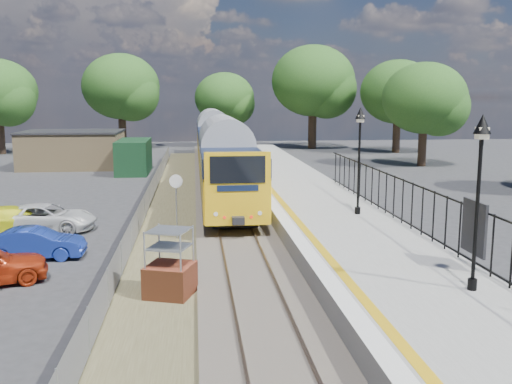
{
  "coord_description": "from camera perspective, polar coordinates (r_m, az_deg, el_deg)",
  "views": [
    {
      "loc": [
        -1.71,
        -17.69,
        5.9
      ],
      "look_at": [
        0.82,
        5.67,
        2.0
      ],
      "focal_mm": 40.0,
      "sensor_mm": 36.0,
      "label": 1
    }
  ],
  "objects": [
    {
      "name": "palisade_fence",
      "position": [
        21.95,
        16.05,
        -1.62
      ],
      "size": [
        0.12,
        26.0,
        2.0
      ],
      "color": "black",
      "rests_on": "platform"
    },
    {
      "name": "track_bed",
      "position": [
        28.0,
        -3.51,
        -2.56
      ],
      "size": [
        5.9,
        80.0,
        0.29
      ],
      "color": "#473F38",
      "rests_on": "ground"
    },
    {
      "name": "ground",
      "position": [
        18.73,
        -0.63,
        -8.94
      ],
      "size": [
        120.0,
        120.0,
        0.0
      ],
      "primitive_type": "plane",
      "color": "#2D2D30",
      "rests_on": "ground"
    },
    {
      "name": "platform",
      "position": [
        26.92,
        6.65,
        -2.32
      ],
      "size": [
        5.0,
        70.0,
        0.9
      ],
      "primitive_type": "cube",
      "color": "gray",
      "rests_on": "ground"
    },
    {
      "name": "car_blue",
      "position": [
        22.64,
        -21.18,
        -4.81
      ],
      "size": [
        3.55,
        1.28,
        1.16
      ],
      "primitive_type": "imported",
      "rotation": [
        0.0,
        0.0,
        1.58
      ],
      "color": "navy",
      "rests_on": "ground"
    },
    {
      "name": "car_yellow",
      "position": [
        27.34,
        -23.06,
        -2.54
      ],
      "size": [
        4.4,
        3.23,
        1.18
      ],
      "primitive_type": "imported",
      "rotation": [
        0.0,
        0.0,
        2.01
      ],
      "color": "yellow",
      "rests_on": "ground"
    },
    {
      "name": "car_white",
      "position": [
        27.09,
        -20.29,
        -2.43
      ],
      "size": [
        4.58,
        2.48,
        1.22
      ],
      "primitive_type": "imported",
      "rotation": [
        0.0,
        0.0,
        1.47
      ],
      "color": "silver",
      "rests_on": "ground"
    },
    {
      "name": "outbuilding",
      "position": [
        49.95,
        -16.8,
        4.0
      ],
      "size": [
        10.8,
        10.1,
        3.12
      ],
      "color": "tan",
      "rests_on": "ground"
    },
    {
      "name": "brick_plinth",
      "position": [
        17.24,
        -8.61,
        -7.17
      ],
      "size": [
        1.65,
        1.65,
        2.1
      ],
      "rotation": [
        0.0,
        0.0,
        -0.33
      ],
      "color": "brown",
      "rests_on": "ground"
    },
    {
      "name": "wire_fence",
      "position": [
        30.26,
        -10.79,
        -0.83
      ],
      "size": [
        0.06,
        52.0,
        1.2
      ],
      "color": "#999EA3",
      "rests_on": "ground"
    },
    {
      "name": "victorian_lamp_south",
      "position": [
        15.55,
        21.5,
        2.85
      ],
      "size": [
        0.44,
        0.44,
        4.6
      ],
      "color": "black",
      "rests_on": "platform"
    },
    {
      "name": "train",
      "position": [
        43.33,
        -3.9,
        4.7
      ],
      "size": [
        2.82,
        40.83,
        3.51
      ],
      "color": "gold",
      "rests_on": "ground"
    },
    {
      "name": "platform_edge",
      "position": [
        26.45,
        2.3,
        -1.47
      ],
      "size": [
        0.9,
        70.0,
        0.01
      ],
      "color": "silver",
      "rests_on": "platform"
    },
    {
      "name": "speed_sign",
      "position": [
        23.87,
        -7.98,
        -0.37
      ],
      "size": [
        0.55,
        0.15,
        2.77
      ],
      "rotation": [
        0.0,
        0.0,
        -0.2
      ],
      "color": "#999EA3",
      "rests_on": "ground"
    },
    {
      "name": "victorian_lamp_north",
      "position": [
        24.76,
        10.34,
        5.56
      ],
      "size": [
        0.44,
        0.44,
        4.6
      ],
      "color": "black",
      "rests_on": "platform"
    },
    {
      "name": "tree_line",
      "position": [
        59.77,
        -3.24,
        10.1
      ],
      "size": [
        56.8,
        43.8,
        11.88
      ],
      "color": "#332319",
      "rests_on": "ground"
    }
  ]
}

